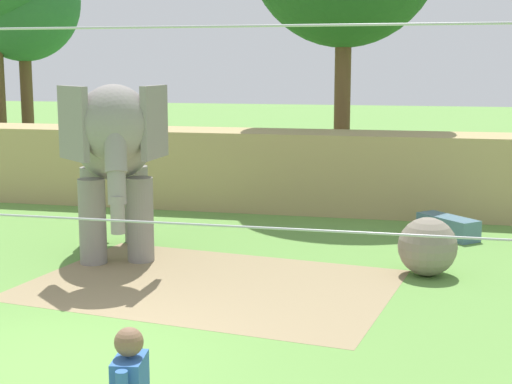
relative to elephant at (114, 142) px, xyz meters
name	(u,v)px	position (x,y,z in m)	size (l,w,h in m)	color
ground_plane	(54,363)	(1.38, -5.10, -2.17)	(120.00, 120.00, 0.00)	#609342
dirt_patch	(211,284)	(2.28, -1.43, -2.16)	(5.85, 4.08, 0.01)	#937F5B
embankment_wall	(254,169)	(1.38, 5.47, -1.19)	(36.00, 1.80, 1.95)	tan
elephant	(114,142)	(0.00, 0.00, 0.00)	(2.85, 4.10, 3.27)	gray
enrichment_ball	(427,247)	(5.73, -0.04, -1.66)	(1.01, 1.01, 1.01)	gray
feed_trough	(448,227)	(6.12, 3.08, -1.95)	(1.33, 1.36, 0.44)	slate
tree_right_of_centre	(22,2)	(-8.70, 12.19, 3.62)	(4.09, 4.09, 7.97)	brown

